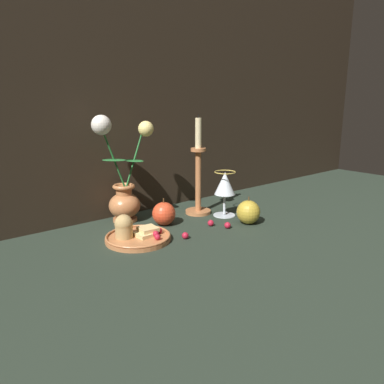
{
  "coord_description": "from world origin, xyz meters",
  "views": [
    {
      "loc": [
        -0.66,
        -0.8,
        0.35
      ],
      "look_at": [
        0.01,
        0.01,
        0.1
      ],
      "focal_mm": 35.0,
      "sensor_mm": 36.0,
      "label": 1
    }
  ],
  "objects": [
    {
      "name": "ground_plane",
      "position": [
        0.0,
        0.0,
        0.0
      ],
      "size": [
        2.4,
        2.4,
        0.0
      ],
      "primitive_type": "plane",
      "color": "#232D23",
      "rests_on": "ground"
    },
    {
      "name": "wall_back",
      "position": [
        0.0,
        0.25,
        0.6
      ],
      "size": [
        2.4,
        0.04,
        1.2
      ],
      "primitive_type": "cube",
      "color": "#2D2319",
      "rests_on": "ground_plane"
    },
    {
      "name": "vase",
      "position": [
        -0.13,
        0.16,
        0.11
      ],
      "size": [
        0.19,
        0.09,
        0.32
      ],
      "color": "#B77042",
      "rests_on": "ground_plane"
    },
    {
      "name": "plate_with_pastries",
      "position": [
        -0.19,
        0.01,
        0.02
      ],
      "size": [
        0.17,
        0.17,
        0.07
      ],
      "color": "#B77042",
      "rests_on": "ground_plane"
    },
    {
      "name": "wine_glass",
      "position": [
        0.15,
        0.02,
        0.1
      ],
      "size": [
        0.07,
        0.07,
        0.14
      ],
      "color": "silver",
      "rests_on": "ground_plane"
    },
    {
      "name": "candlestick",
      "position": [
        0.1,
        0.09,
        0.11
      ],
      "size": [
        0.08,
        0.08,
        0.31
      ],
      "color": "#B77042",
      "rests_on": "ground_plane"
    },
    {
      "name": "apple_beside_vase",
      "position": [
        -0.06,
        0.06,
        0.03
      ],
      "size": [
        0.07,
        0.07,
        0.08
      ],
      "color": "#D14223",
      "rests_on": "ground_plane"
    },
    {
      "name": "apple_near_glass",
      "position": [
        0.14,
        -0.09,
        0.04
      ],
      "size": [
        0.07,
        0.07,
        0.08
      ],
      "color": "#B2932D",
      "rests_on": "ground_plane"
    },
    {
      "name": "berry_near_plate",
      "position": [
        -0.08,
        -0.07,
        0.01
      ],
      "size": [
        0.02,
        0.02,
        0.02
      ],
      "primitive_type": "sphere",
      "color": "#AD192D",
      "rests_on": "ground_plane"
    },
    {
      "name": "berry_front_center",
      "position": [
        0.07,
        -0.08,
        0.01
      ],
      "size": [
        0.02,
        0.02,
        0.02
      ],
      "primitive_type": "sphere",
      "color": "#AD192D",
      "rests_on": "ground_plane"
    },
    {
      "name": "berry_by_glass_stem",
      "position": [
        0.04,
        -0.03,
        0.01
      ],
      "size": [
        0.02,
        0.02,
        0.02
      ],
      "primitive_type": "sphere",
      "color": "#AD192D",
      "rests_on": "ground_plane"
    }
  ]
}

